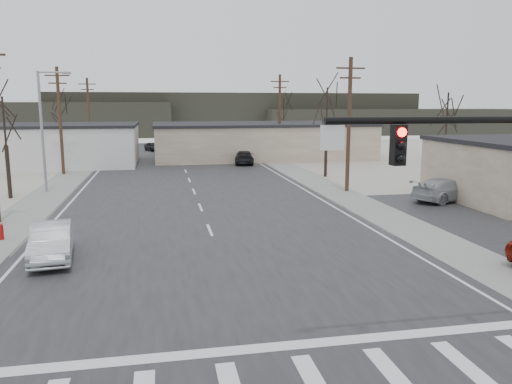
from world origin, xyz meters
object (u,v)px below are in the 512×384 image
sedan_crossing (51,241)px  fire_hydrant (1,232)px  car_far_a (244,157)px  car_far_b (153,146)px  car_parked_silver (446,190)px

sedan_crossing → fire_hydrant: bearing=122.2°
sedan_crossing → car_far_a: sedan_crossing is taller
sedan_crossing → car_far_a: bearing=59.4°
fire_hydrant → car_far_a: car_far_a is taller
car_far_a → car_far_b: 20.67m
car_far_b → car_parked_silver: car_parked_silver is taller
fire_hydrant → car_parked_silver: car_parked_silver is taller
sedan_crossing → car_parked_silver: (23.88, 8.68, -0.01)m
sedan_crossing → car_parked_silver: 25.41m
fire_hydrant → sedan_crossing: size_ratio=0.19×
car_far_a → car_parked_silver: (10.05, -23.91, 0.03)m
car_far_a → car_far_b: size_ratio=1.39×
car_far_b → sedan_crossing: bearing=-116.9°
car_parked_silver → sedan_crossing: bearing=90.4°
sedan_crossing → car_far_b: sedan_crossing is taller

